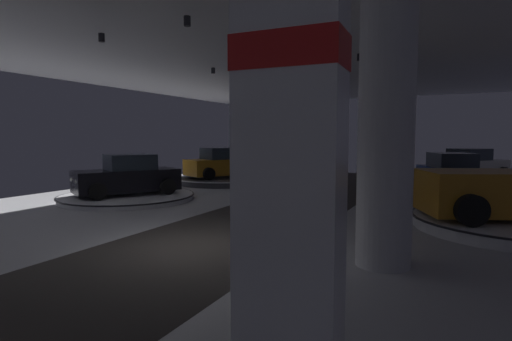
% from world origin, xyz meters
% --- Properties ---
extents(ground, '(24.00, 44.00, 0.06)m').
position_xyz_m(ground, '(0.00, 0.00, -0.02)').
color(ground, '#B2B2B7').
extents(ceiling_with_spotlights, '(24.00, 44.00, 0.39)m').
position_xyz_m(ceiling_with_spotlights, '(-0.00, -0.00, 5.55)').
color(ceiling_with_spotlights, silver).
extents(column_right, '(1.12, 1.12, 5.50)m').
position_xyz_m(column_right, '(4.33, 0.63, 2.75)').
color(column_right, silver).
rests_on(column_right, ground).
extents(brand_sign_pylon, '(1.29, 0.69, 4.21)m').
position_xyz_m(brand_sign_pylon, '(4.07, -4.02, 2.17)').
color(brand_sign_pylon, slate).
rests_on(brand_sign_pylon, ground).
extents(display_platform_deep_left, '(5.52, 5.52, 0.26)m').
position_xyz_m(display_platform_deep_left, '(-6.87, 18.48, 0.15)').
color(display_platform_deep_left, silver).
rests_on(display_platform_deep_left, ground).
extents(display_car_deep_left, '(4.00, 4.42, 1.71)m').
position_xyz_m(display_car_deep_left, '(-6.85, 18.51, 1.02)').
color(display_car_deep_left, '#B77519').
rests_on(display_car_deep_left, display_platform_deep_left).
extents(display_platform_deep_right, '(5.30, 5.30, 0.31)m').
position_xyz_m(display_platform_deep_right, '(6.45, 18.05, 0.17)').
color(display_platform_deep_right, silver).
rests_on(display_platform_deep_right, ground).
extents(display_car_deep_right, '(4.09, 4.37, 1.71)m').
position_xyz_m(display_car_deep_right, '(6.43, 18.02, 1.07)').
color(display_car_deep_right, silver).
rests_on(display_car_deep_right, display_platform_deep_right).
extents(display_platform_far_right, '(5.01, 5.01, 0.26)m').
position_xyz_m(display_platform_far_right, '(5.55, 11.61, 0.15)').
color(display_platform_far_right, silver).
rests_on(display_platform_far_right, ground).
extents(display_car_far_right, '(3.37, 4.57, 1.71)m').
position_xyz_m(display_car_far_right, '(5.53, 11.64, 1.03)').
color(display_car_far_right, navy).
rests_on(display_car_far_right, display_platform_far_right).
extents(display_platform_far_left, '(5.41, 5.41, 0.34)m').
position_xyz_m(display_platform_far_left, '(-6.42, 11.99, 0.19)').
color(display_platform_far_left, '#333338').
rests_on(display_platform_far_left, ground).
extents(display_car_far_left, '(3.65, 4.55, 1.71)m').
position_xyz_m(display_car_far_left, '(-6.43, 11.96, 1.11)').
color(display_car_far_left, '#B77519').
rests_on(display_car_far_left, display_platform_far_left).
extents(display_platform_mid_left, '(5.62, 5.62, 0.22)m').
position_xyz_m(display_platform_mid_left, '(-6.86, 4.86, 0.13)').
color(display_platform_mid_left, silver).
rests_on(display_platform_mid_left, ground).
extents(display_car_mid_left, '(3.67, 4.54, 1.71)m').
position_xyz_m(display_car_mid_left, '(-6.84, 4.89, 0.99)').
color(display_car_mid_left, black).
rests_on(display_car_mid_left, display_platform_mid_left).
extents(visitor_walking_near, '(0.32, 0.32, 1.59)m').
position_xyz_m(visitor_walking_near, '(0.42, 3.90, 0.91)').
color(visitor_walking_near, black).
rests_on(visitor_walking_near, ground).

